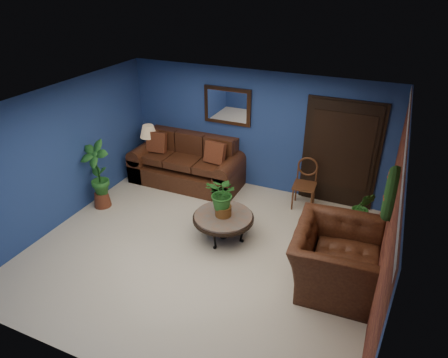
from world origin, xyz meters
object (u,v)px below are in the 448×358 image
at_px(table_lamp, 149,136).
at_px(side_chair, 306,180).
at_px(end_table, 151,158).
at_px(sofa, 188,167).
at_px(coffee_table, 223,218).
at_px(armchair, 336,258).

height_order(table_lamp, side_chair, table_lamp).
distance_m(end_table, table_lamp, 0.54).
bearing_deg(end_table, sofa, 2.47).
distance_m(coffee_table, end_table, 2.93).
bearing_deg(coffee_table, side_chair, 57.80).
height_order(coffee_table, end_table, end_table).
bearing_deg(sofa, armchair, -29.62).
bearing_deg(coffee_table, table_lamp, 147.75).
bearing_deg(side_chair, table_lamp, 177.52).
height_order(sofa, coffee_table, sofa).
xyz_separation_m(sofa, end_table, (-0.94, -0.04, 0.05)).
height_order(sofa, side_chair, sofa).
distance_m(coffee_table, side_chair, 1.94).
bearing_deg(sofa, coffee_table, -46.11).
height_order(coffee_table, armchair, armchair).
relative_size(sofa, side_chair, 2.40).
height_order(end_table, armchair, armchair).
distance_m(end_table, armchair, 4.86).
relative_size(sofa, coffee_table, 2.26).
bearing_deg(sofa, table_lamp, -177.53).
relative_size(table_lamp, side_chair, 0.64).
height_order(sofa, end_table, sofa).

